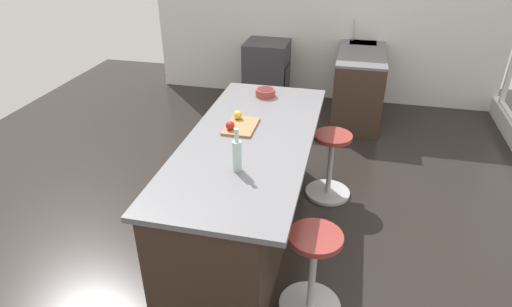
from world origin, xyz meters
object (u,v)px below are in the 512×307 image
Objects in this scene: oven_range at (267,72)px; apple_red at (230,125)px; stool_by_window at (330,167)px; fruit_bowl at (265,92)px; cutting_board at (241,126)px; water_bottle at (237,154)px; stool_middle at (312,275)px; apple_yellow at (238,115)px; kitchen_island at (245,185)px.

oven_range is 3.02m from apple_red.
fruit_bowl reaches higher than stool_by_window.
cutting_board is 0.72m from fruit_bowl.
fruit_bowl is at bearing 176.06° from cutting_board.
apple_red is at bearing -159.23° from water_bottle.
apple_yellow is (-1.00, -0.78, 0.67)m from stool_middle.
apple_red is 0.60m from water_bottle.
apple_yellow is (2.74, 0.32, 0.55)m from oven_range.
apple_red reaches higher than oven_range.
apple_red is 0.23× the size of water_bottle.
stool_by_window is 1.00× the size of stool_middle.
cutting_board is (2.85, 0.38, 0.50)m from oven_range.
oven_range reaches higher than stool_middle.
stool_middle is (3.74, 1.11, -0.12)m from oven_range.
oven_range is 3.04m from kitchen_island.
kitchen_island is 32.06× the size of apple_yellow.
stool_middle is at bearing 67.74° from water_bottle.
cutting_board is at bearing -167.28° from water_bottle.
apple_red reaches higher than kitchen_island.
kitchen_island is 0.77m from water_bottle.
cutting_board is (-0.16, -0.06, 0.47)m from kitchen_island.
water_bottle reaches higher than kitchen_island.
oven_range is 1.32× the size of stool_middle.
oven_range reaches higher than stool_by_window.
kitchen_island is 1.00m from stool_middle.
fruit_bowl reaches higher than cutting_board.
water_bottle is (3.50, 0.53, 0.62)m from oven_range.
fruit_bowl is at bearing 172.12° from apple_red.
kitchen_island is 0.53m from apple_red.
stool_by_window is at bearing 120.33° from apple_yellow.
apple_yellow is 0.21m from apple_red.
stool_middle is 1.31m from cutting_board.
fruit_bowl is at bearing -157.14° from stool_middle.
water_bottle reaches higher than stool_middle.
oven_range is 3.90m from stool_middle.
water_bottle reaches higher than oven_range.
apple_red reaches higher than stool_middle.
apple_yellow reaches higher than cutting_board.
cutting_board is at bearing 146.74° from apple_red.
apple_yellow is at bearing -141.99° from stool_middle.
oven_range is 2.79× the size of water_bottle.
kitchen_island is at bearing 8.40° from oven_range.
water_bottle is at bearing 15.00° from apple_yellow.
kitchen_island is at bearing -137.88° from stool_middle.
water_bottle is at bearing -112.26° from stool_middle.
stool_by_window is at bearing 128.45° from cutting_board.
apple_red is 0.39× the size of fruit_bowl.
cutting_board is 4.98× the size of apple_red.
stool_by_window is at bearing 154.71° from water_bottle.
cutting_board is at bearing 26.64° from apple_yellow.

